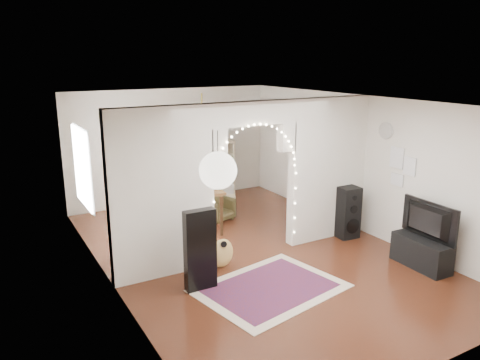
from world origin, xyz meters
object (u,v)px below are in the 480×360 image
media_console (421,253)px  acoustic_guitar (222,242)px  dining_chair_left (219,209)px  dining_chair_right (206,201)px  dining_table (191,195)px  floor_speaker (348,212)px  bookcase (207,170)px

media_console → acoustic_guitar: bearing=152.8°
media_console → dining_chair_left: size_ratio=1.85×
dining_chair_right → acoustic_guitar: bearing=-102.9°
dining_table → dining_chair_right: (0.73, 0.85, -0.47)m
dining_table → dining_chair_right: size_ratio=2.65×
floor_speaker → dining_chair_right: floor_speaker is taller
media_console → bookcase: bearing=106.1°
floor_speaker → bookcase: (-1.19, 3.75, 0.21)m
media_console → dining_chair_right: 4.85m
dining_table → dining_chair_right: 1.22m
dining_chair_left → acoustic_guitar: bearing=-131.5°
bookcase → dining_chair_left: bearing=-83.0°
dining_table → bookcase: bearing=58.4°
floor_speaker → dining_chair_left: floor_speaker is taller
floor_speaker → dining_table: size_ratio=0.81×
floor_speaker → dining_chair_left: bearing=132.9°
acoustic_guitar → dining_chair_left: (1.05, 2.13, -0.21)m
dining_chair_left → media_console: bearing=-79.2°
dining_chair_right → dining_chair_left: bearing=-85.8°
media_console → dining_chair_left: 4.19m
acoustic_guitar → bookcase: (1.56, 3.75, 0.26)m
bookcase → dining_chair_right: 1.11m
bookcase → acoustic_guitar: bearing=-88.2°
bookcase → dining_chair_left: 1.76m
media_console → dining_table: dining_table is taller
bookcase → dining_chair_right: size_ratio=3.06×
floor_speaker → bookcase: 3.94m
media_console → dining_chair_right: bearing=113.9°
acoustic_guitar → floor_speaker: acoustic_guitar is taller
media_console → bookcase: size_ratio=0.70×
bookcase → dining_chair_left: size_ratio=2.65×
acoustic_guitar → floor_speaker: bearing=20.4°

